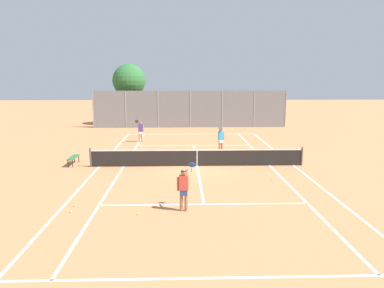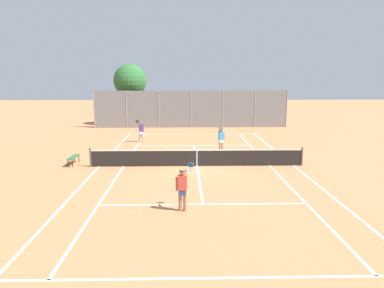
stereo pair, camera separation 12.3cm
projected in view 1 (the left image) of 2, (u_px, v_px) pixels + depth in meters
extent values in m
plane|color=#CC7A4C|center=(197.00, 166.00, 21.09)|extent=(120.00, 120.00, 0.00)
cube|color=white|center=(217.00, 278.00, 9.39)|extent=(11.00, 0.10, 0.01)
cube|color=white|center=(191.00, 134.00, 32.79)|extent=(11.00, 0.10, 0.01)
cube|color=white|center=(99.00, 167.00, 20.93)|extent=(0.10, 23.80, 0.01)
cube|color=white|center=(294.00, 165.00, 21.25)|extent=(0.10, 23.80, 0.01)
cube|color=white|center=(124.00, 167.00, 20.97)|extent=(0.10, 23.80, 0.01)
cube|color=white|center=(270.00, 166.00, 21.21)|extent=(0.10, 23.80, 0.01)
cube|color=white|center=(204.00, 204.00, 14.79)|extent=(8.26, 0.10, 0.01)
cube|color=white|center=(193.00, 145.00, 27.38)|extent=(8.26, 0.10, 0.01)
cube|color=white|center=(197.00, 166.00, 21.09)|extent=(0.10, 12.80, 0.01)
cylinder|color=#474C47|center=(90.00, 158.00, 20.82)|extent=(0.10, 0.10, 1.07)
cylinder|color=#474C47|center=(302.00, 156.00, 21.17)|extent=(0.10, 0.10, 1.07)
cube|color=black|center=(197.00, 158.00, 21.01)|extent=(11.90, 0.02, 0.89)
cube|color=white|center=(197.00, 150.00, 20.93)|extent=(11.90, 0.03, 0.06)
cube|color=white|center=(197.00, 158.00, 21.01)|extent=(0.05, 0.03, 0.89)
cylinder|color=#936B4C|center=(181.00, 200.00, 14.02)|extent=(0.13, 0.13, 0.82)
cylinder|color=#936B4C|center=(186.00, 200.00, 14.00)|extent=(0.13, 0.13, 0.82)
cube|color=#334C8C|center=(184.00, 192.00, 13.95)|extent=(0.30, 0.21, 0.24)
cube|color=#D84C3F|center=(184.00, 183.00, 13.89)|extent=(0.36, 0.24, 0.56)
sphere|color=#936B4C|center=(184.00, 172.00, 13.82)|extent=(0.22, 0.22, 0.22)
cylinder|color=black|center=(184.00, 171.00, 13.81)|extent=(0.23, 0.23, 0.02)
cylinder|color=#936B4C|center=(178.00, 184.00, 13.92)|extent=(0.08, 0.08, 0.52)
cylinder|color=#936B4C|center=(188.00, 174.00, 13.96)|extent=(0.13, 0.46, 0.35)
cylinder|color=#1E4C99|center=(192.00, 168.00, 14.18)|extent=(0.06, 0.25, 0.22)
cylinder|color=#1E4C99|center=(192.00, 165.00, 14.27)|extent=(0.30, 0.23, 0.23)
cylinder|color=tan|center=(142.00, 137.00, 28.80)|extent=(0.13, 0.13, 0.82)
cylinder|color=tan|center=(139.00, 137.00, 28.77)|extent=(0.13, 0.13, 0.82)
cube|color=white|center=(141.00, 132.00, 28.73)|extent=(0.30, 0.21, 0.24)
cube|color=#4C388C|center=(140.00, 128.00, 28.66)|extent=(0.36, 0.24, 0.56)
sphere|color=tan|center=(140.00, 123.00, 28.59)|extent=(0.22, 0.22, 0.22)
cylinder|color=black|center=(140.00, 122.00, 28.58)|extent=(0.23, 0.23, 0.02)
cylinder|color=tan|center=(143.00, 129.00, 28.71)|extent=(0.08, 0.08, 0.52)
cylinder|color=tan|center=(139.00, 124.00, 28.46)|extent=(0.13, 0.46, 0.35)
cylinder|color=black|center=(137.00, 123.00, 28.16)|extent=(0.06, 0.25, 0.22)
cylinder|color=black|center=(137.00, 121.00, 28.02)|extent=(0.30, 0.23, 0.23)
cylinder|color=#936B4C|center=(222.00, 146.00, 25.11)|extent=(0.13, 0.13, 0.82)
cylinder|color=#936B4C|center=(219.00, 146.00, 25.04)|extent=(0.13, 0.13, 0.82)
cube|color=white|center=(221.00, 141.00, 25.02)|extent=(0.32, 0.26, 0.24)
cube|color=#3399D8|center=(221.00, 136.00, 24.95)|extent=(0.39, 0.30, 0.56)
sphere|color=#936B4C|center=(221.00, 130.00, 24.88)|extent=(0.22, 0.22, 0.22)
cylinder|color=black|center=(221.00, 129.00, 24.87)|extent=(0.23, 0.23, 0.02)
cylinder|color=#936B4C|center=(224.00, 136.00, 25.04)|extent=(0.08, 0.08, 0.52)
cylinder|color=#936B4C|center=(220.00, 132.00, 24.73)|extent=(0.22, 0.46, 0.35)
cylinder|color=black|center=(220.00, 130.00, 24.41)|extent=(0.11, 0.25, 0.22)
cylinder|color=black|center=(221.00, 128.00, 24.28)|extent=(0.33, 0.27, 0.23)
sphere|color=#D1DB33|center=(138.00, 214.00, 13.67)|extent=(0.07, 0.07, 0.07)
sphere|color=#D1DB33|center=(71.00, 212.00, 13.90)|extent=(0.07, 0.07, 0.07)
sphere|color=#D1DB33|center=(75.00, 206.00, 14.54)|extent=(0.07, 0.07, 0.07)
sphere|color=#D1DB33|center=(272.00, 179.00, 18.32)|extent=(0.07, 0.07, 0.07)
cube|color=#2D6638|center=(73.00, 157.00, 21.35)|extent=(0.36, 1.50, 0.05)
cylinder|color=#262626|center=(79.00, 159.00, 22.02)|extent=(0.05, 0.05, 0.41)
cylinder|color=#262626|center=(73.00, 164.00, 20.76)|extent=(0.05, 0.05, 0.41)
cylinder|color=#262626|center=(74.00, 159.00, 22.01)|extent=(0.05, 0.05, 0.41)
cylinder|color=#262626|center=(68.00, 164.00, 20.76)|extent=(0.05, 0.05, 0.41)
cylinder|color=gray|center=(93.00, 109.00, 36.48)|extent=(0.08, 0.08, 3.64)
cylinder|color=gray|center=(125.00, 109.00, 36.57)|extent=(0.08, 0.08, 3.64)
cylinder|color=gray|center=(158.00, 109.00, 36.66)|extent=(0.08, 0.08, 3.64)
cylinder|color=gray|center=(190.00, 109.00, 36.75)|extent=(0.08, 0.08, 3.64)
cylinder|color=gray|center=(222.00, 109.00, 36.84)|extent=(0.08, 0.08, 3.64)
cylinder|color=gray|center=(254.00, 109.00, 36.93)|extent=(0.08, 0.08, 3.64)
cylinder|color=gray|center=(286.00, 109.00, 37.03)|extent=(0.08, 0.08, 3.64)
cube|color=slate|center=(190.00, 109.00, 36.75)|extent=(18.97, 0.02, 3.60)
cylinder|color=brown|center=(130.00, 109.00, 38.91)|extent=(0.25, 0.25, 3.39)
sphere|color=#2D6B33|center=(129.00, 81.00, 38.40)|extent=(3.39, 3.39, 3.39)
sphere|color=#2D6B33|center=(133.00, 85.00, 38.72)|extent=(2.26, 2.26, 2.26)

